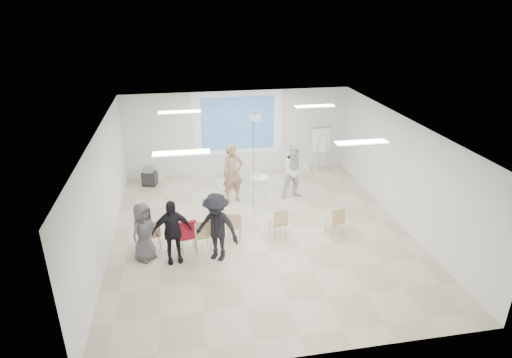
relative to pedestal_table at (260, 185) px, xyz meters
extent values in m
cube|color=beige|center=(-0.38, -2.30, -0.43)|extent=(8.00, 9.00, 0.10)
cube|color=white|center=(-0.38, -2.30, 2.67)|extent=(8.00, 9.00, 0.10)
cube|color=silver|center=(-0.38, 2.25, 1.12)|extent=(8.00, 0.10, 3.00)
cube|color=silver|center=(-4.43, -2.30, 1.12)|extent=(0.10, 9.00, 3.00)
cube|color=silver|center=(3.67, -2.30, 1.12)|extent=(0.10, 9.00, 3.00)
cube|color=silver|center=(-0.38, 2.18, 1.47)|extent=(3.20, 0.01, 2.30)
cube|color=#2E619C|center=(-0.38, 2.17, 1.47)|extent=(2.60, 0.01, 1.90)
cylinder|color=silver|center=(0.00, 0.00, -0.36)|extent=(0.42, 0.42, 0.05)
cylinder|color=white|center=(0.00, 0.00, -0.06)|extent=(0.11, 0.11, 0.60)
cylinder|color=white|center=(0.00, 0.00, 0.26)|extent=(0.57, 0.57, 0.04)
cube|color=white|center=(0.05, -0.03, 0.29)|extent=(0.20, 0.16, 0.01)
cube|color=#409DC2|center=(-0.07, 0.06, 0.30)|extent=(0.14, 0.19, 0.01)
imported|color=#97765D|center=(-0.89, -0.25, 0.69)|extent=(0.90, 0.73, 2.13)
imported|color=white|center=(1.09, -0.30, 0.63)|extent=(1.03, 0.86, 2.02)
cube|color=white|center=(-0.71, 0.00, 1.03)|extent=(0.08, 0.14, 0.04)
cube|color=white|center=(0.91, -0.05, 0.98)|extent=(0.05, 0.12, 0.04)
cube|color=tan|center=(-3.27, -2.61, 0.02)|extent=(0.44, 0.44, 0.04)
cube|color=tan|center=(-3.24, -2.78, 0.25)|extent=(0.38, 0.15, 0.36)
cylinder|color=#96989E|center=(-3.39, -2.79, -0.18)|extent=(0.02, 0.02, 0.39)
cylinder|color=gray|center=(-3.09, -2.72, -0.18)|extent=(0.02, 0.02, 0.39)
cylinder|color=#96999E|center=(-3.45, -2.49, -0.18)|extent=(0.02, 0.02, 0.39)
cylinder|color=gray|center=(-3.16, -2.43, -0.18)|extent=(0.02, 0.02, 0.39)
cube|color=tan|center=(-2.40, -2.92, 0.06)|extent=(0.48, 0.48, 0.04)
cube|color=tan|center=(-2.36, -3.11, 0.30)|extent=(0.42, 0.16, 0.39)
cylinder|color=gray|center=(-2.53, -3.11, -0.16)|extent=(0.03, 0.03, 0.43)
cylinder|color=#919599|center=(-2.20, -3.05, -0.16)|extent=(0.03, 0.03, 0.43)
cylinder|color=gray|center=(-2.59, -2.79, -0.16)|extent=(0.03, 0.03, 0.43)
cylinder|color=#97999F|center=(-2.27, -2.73, -0.16)|extent=(0.03, 0.03, 0.43)
cube|color=tan|center=(-2.03, -2.94, 0.08)|extent=(0.48, 0.48, 0.04)
cube|color=tan|center=(-2.00, -3.14, 0.33)|extent=(0.43, 0.15, 0.41)
cylinder|color=#919499|center=(-2.18, -3.13, -0.15)|extent=(0.03, 0.03, 0.45)
cylinder|color=#919499|center=(-1.83, -3.08, -0.15)|extent=(0.03, 0.03, 0.45)
cylinder|color=gray|center=(-2.23, -2.79, -0.15)|extent=(0.03, 0.03, 0.45)
cylinder|color=gray|center=(-1.89, -2.74, -0.15)|extent=(0.03, 0.03, 0.45)
cube|color=tan|center=(-1.15, -2.54, 0.03)|extent=(0.46, 0.46, 0.04)
cube|color=tan|center=(-1.19, -2.72, 0.26)|extent=(0.39, 0.16, 0.37)
cylinder|color=gray|center=(-1.33, -2.66, -0.18)|extent=(0.02, 0.02, 0.40)
cylinder|color=gray|center=(-1.03, -2.72, -0.18)|extent=(0.02, 0.02, 0.40)
cylinder|color=#92949A|center=(-1.27, -2.35, -0.18)|extent=(0.02, 0.02, 0.40)
cylinder|color=gray|center=(-0.96, -2.42, -0.18)|extent=(0.02, 0.02, 0.40)
cube|color=tan|center=(0.00, -2.64, 0.06)|extent=(0.49, 0.49, 0.04)
cube|color=tan|center=(0.05, -2.82, 0.30)|extent=(0.41, 0.18, 0.39)
cylinder|color=gray|center=(-0.12, -2.84, -0.16)|extent=(0.03, 0.03, 0.43)
cylinder|color=#93969B|center=(0.20, -2.76, -0.16)|extent=(0.03, 0.03, 0.43)
cylinder|color=gray|center=(-0.20, -2.52, -0.16)|extent=(0.03, 0.03, 0.43)
cylinder|color=gray|center=(0.12, -2.44, -0.16)|extent=(0.03, 0.03, 0.43)
cube|color=tan|center=(1.54, -2.78, 0.04)|extent=(0.47, 0.47, 0.04)
cube|color=tan|center=(1.58, -2.96, 0.28)|extent=(0.40, 0.16, 0.37)
cylinder|color=gray|center=(1.41, -2.97, -0.17)|extent=(0.02, 0.02, 0.41)
cylinder|color=gray|center=(1.72, -2.90, -0.17)|extent=(0.02, 0.02, 0.41)
cylinder|color=gray|center=(1.35, -2.66, -0.17)|extent=(0.02, 0.02, 0.41)
cylinder|color=gray|center=(1.66, -2.59, -0.17)|extent=(0.02, 0.02, 0.41)
cube|color=#A7142A|center=(-2.40, -3.14, 0.34)|extent=(0.50, 0.20, 0.47)
imported|color=black|center=(-2.03, -2.92, 0.11)|extent=(0.37, 0.29, 0.03)
imported|color=black|center=(-2.75, -3.31, 0.56)|extent=(1.17, 0.80, 1.87)
imported|color=black|center=(-1.68, -3.40, 0.62)|extent=(1.47, 1.29, 2.00)
imported|color=#545459|center=(-3.42, -3.10, 0.47)|extent=(0.96, 0.97, 1.69)
cylinder|color=gray|center=(2.27, 1.32, 0.45)|extent=(0.33, 0.17, 1.63)
cylinder|color=#94959C|center=(2.73, 1.37, 0.45)|extent=(0.29, 0.23, 1.63)
cylinder|color=gray|center=(2.47, 1.64, 0.45)|extent=(0.06, 0.37, 1.62)
cube|color=white|center=(2.49, 1.45, 0.95)|extent=(0.66, 0.25, 0.91)
cube|color=gray|center=(2.48, 1.49, 1.37)|extent=(0.66, 0.12, 0.06)
cube|color=black|center=(-3.55, 1.47, -0.12)|extent=(0.55, 0.48, 0.46)
cube|color=gray|center=(-3.55, 1.47, 0.21)|extent=(0.39, 0.36, 0.20)
cylinder|color=black|center=(-3.77, 1.39, -0.35)|extent=(0.07, 0.07, 0.06)
cylinder|color=black|center=(-3.42, 1.28, -0.35)|extent=(0.07, 0.07, 0.06)
cylinder|color=black|center=(-3.69, 1.65, -0.35)|extent=(0.07, 0.07, 0.06)
cylinder|color=black|center=(-3.34, 1.55, -0.35)|extent=(0.07, 0.07, 0.06)
cube|color=white|center=(-0.28, -0.80, 2.44)|extent=(0.30, 0.25, 0.10)
cylinder|color=gray|center=(-0.28, -0.80, 2.55)|extent=(0.04, 0.04, 0.14)
cylinder|color=black|center=(-0.34, -0.88, 1.01)|extent=(0.01, 0.01, 2.77)
cylinder|color=white|center=(-0.24, -0.90, 1.01)|extent=(0.01, 0.01, 2.77)
cube|color=white|center=(-2.38, -0.30, 2.59)|extent=(1.20, 0.30, 0.02)
cube|color=white|center=(1.62, -0.30, 2.59)|extent=(1.20, 0.30, 0.02)
cube|color=white|center=(-2.38, -3.80, 2.59)|extent=(1.20, 0.30, 0.02)
cube|color=white|center=(1.62, -3.80, 2.59)|extent=(1.20, 0.30, 0.02)
camera|label=1|loc=(-2.32, -12.41, 5.61)|focal=30.00mm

